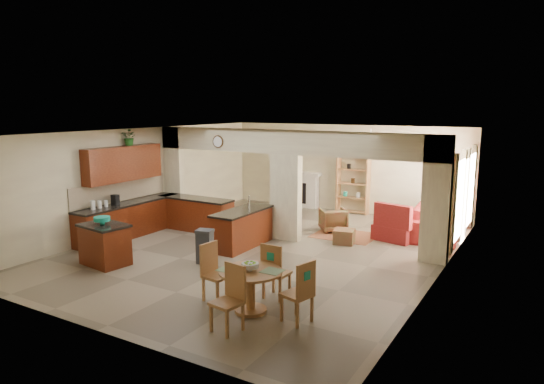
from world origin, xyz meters
The scene contains 39 objects.
floor centered at (0.00, 0.00, 0.00)m, with size 10.00×10.00×0.00m, color #766951.
ceiling centered at (0.00, 0.00, 2.80)m, with size 10.00×10.00×0.00m, color white.
wall_back centered at (0.00, 5.00, 1.40)m, with size 8.00×8.00×0.00m, color beige.
wall_front centered at (0.00, -5.00, 1.40)m, with size 8.00×8.00×0.00m, color beige.
wall_left centered at (-4.00, 0.00, 1.40)m, with size 10.00×10.00×0.00m, color beige.
wall_right centered at (4.00, 0.00, 1.40)m, with size 10.00×10.00×0.00m, color beige.
partition_left_pier centered at (-3.70, 1.00, 1.40)m, with size 0.60×0.25×2.80m, color beige.
partition_center_pier centered at (0.00, 1.00, 1.10)m, with size 0.80×0.25×2.20m, color beige.
partition_right_pier centered at (3.70, 1.00, 1.40)m, with size 0.60×0.25×2.80m, color beige.
partition_header centered at (0.00, 1.00, 2.50)m, with size 8.00×0.25×0.60m, color beige.
kitchen_counter centered at (-3.26, -0.25, 0.46)m, with size 2.52×3.29×1.48m.
upper_cabinets centered at (-3.82, -0.80, 1.92)m, with size 0.35×2.40×0.90m, color #3A1106.
peninsula centered at (-0.60, -0.11, 0.46)m, with size 0.70×1.85×0.91m.
wall_clock centered at (-2.00, 0.85, 2.45)m, with size 0.34×0.34×0.03m, color #50361A.
rug centered at (1.20, 2.10, 0.01)m, with size 1.60×1.30×0.01m, color brown.
fireplace centered at (-1.60, 4.83, 0.61)m, with size 1.60×0.35×1.20m.
shelving_unit centered at (0.35, 4.82, 0.90)m, with size 1.00×0.32×1.80m, color olive.
window_a centered at (3.97, 2.30, 1.20)m, with size 0.02×0.90×1.90m, color white.
window_b centered at (3.97, 4.00, 1.20)m, with size 0.02×0.90×1.90m, color white.
glazed_door centered at (3.97, 3.15, 1.05)m, with size 0.02×0.70×2.10m, color white.
drape_a_left centered at (3.93, 1.70, 1.20)m, with size 0.10×0.28×2.30m, color #3A1A17.
drape_a_right centered at (3.93, 2.90, 1.20)m, with size 0.10×0.28×2.30m, color #3A1A17.
drape_b_left centered at (3.93, 3.40, 1.20)m, with size 0.10×0.28×2.30m, color #3A1A17.
drape_b_right centered at (3.93, 4.60, 1.20)m, with size 0.10×0.28×2.30m, color #3A1A17.
ceiling_fan centered at (1.50, 3.00, 2.56)m, with size 1.00×1.00×0.10m, color white.
kitchen_island centered at (-2.40, -2.74, 0.45)m, with size 1.12×0.86×0.89m.
teal_bowl centered at (-2.45, -2.74, 0.97)m, with size 0.34×0.34×0.16m, color #159277.
trash_can centered at (-0.60, -1.57, 0.34)m, with size 0.33×0.28×0.69m, color #2A2A2C.
dining_table centered at (1.65, -3.22, 0.49)m, with size 1.06×1.06×0.72m.
fruit_bowl centered at (1.66, -3.24, 0.80)m, with size 0.28×0.28×0.15m, color #76C029.
sofa centered at (3.30, 3.53, 0.41)m, with size 1.11×2.84×0.83m, color maroon.
chaise centered at (2.47, 2.38, 0.20)m, with size 0.98×0.81×0.39m, color maroon.
armchair centered at (0.73, 2.37, 0.32)m, with size 0.67×0.69×0.63m, color maroon.
ottoman centered at (1.45, 1.40, 0.18)m, with size 0.49×0.49×0.36m, color maroon.
plant centered at (-3.82, -0.54, 2.59)m, with size 0.40×0.34×0.44m, color #194713.
chair_north centered at (1.72, -2.55, 0.55)m, with size 0.43×0.44×1.02m.
chair_east centered at (2.57, -3.19, 0.55)m, with size 0.52×0.52×1.02m.
chair_south centered at (1.74, -3.91, 0.55)m, with size 0.48×0.48×1.02m.
chair_west centered at (0.80, -3.11, 0.55)m, with size 0.47×0.47×1.02m.
Camera 1 is at (5.81, -9.63, 3.40)m, focal length 32.00 mm.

